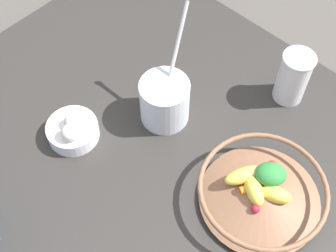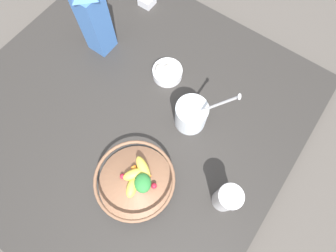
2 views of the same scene
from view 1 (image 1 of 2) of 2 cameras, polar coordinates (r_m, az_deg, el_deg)
The scene contains 6 objects.
ground_plane at distance 0.96m, azimuth -4.76°, elevation -10.53°, with size 6.00×6.00×0.00m, color #4C4742.
countertop at distance 0.94m, azimuth -4.85°, elevation -9.98°, with size 1.12×1.12×0.05m.
fruit_bowl at distance 0.91m, azimuth 11.32°, elevation -7.88°, with size 0.24×0.24×0.08m.
yogurt_tub at distance 0.98m, azimuth -0.40°, elevation 3.30°, with size 0.17×0.10×0.25m.
drinking_cup at distance 1.04m, azimuth 15.04°, elevation 5.88°, with size 0.07×0.07×0.13m.
garlic_bowl at distance 0.99m, azimuth -11.55°, elevation -0.51°, with size 0.11×0.11×0.07m.
Camera 1 is at (0.22, 0.32, 0.88)m, focal length 50.00 mm.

